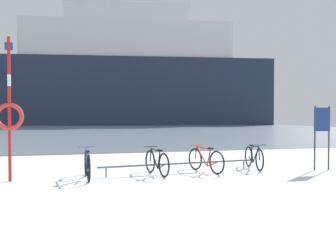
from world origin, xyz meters
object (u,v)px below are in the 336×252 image
(bicycle_0, at_px, (87,165))
(info_sign, at_px, (322,126))
(bicycle_3, at_px, (254,157))
(ferry_ship, at_px, (133,76))
(bicycle_2, at_px, (205,160))
(rescue_post, at_px, (9,113))
(bicycle_1, at_px, (157,162))

(bicycle_0, height_order, info_sign, info_sign)
(bicycle_3, distance_m, ferry_ship, 65.11)
(bicycle_0, xyz_separation_m, bicycle_2, (3.56, 0.36, -0.01))
(bicycle_3, xyz_separation_m, rescue_post, (-7.31, -0.47, 1.43))
(bicycle_1, height_order, bicycle_3, bicycle_3)
(bicycle_0, bearing_deg, bicycle_1, 6.13)
(bicycle_3, distance_m, rescue_post, 7.47)
(bicycle_2, relative_size, bicycle_3, 0.98)
(bicycle_1, relative_size, bicycle_3, 0.94)
(bicycle_1, xyz_separation_m, bicycle_2, (1.57, 0.15, 0.00))
(bicycle_2, xyz_separation_m, ferry_ship, (9.19, 64.27, 9.47))
(bicycle_0, distance_m, info_sign, 7.35)
(bicycle_2, relative_size, info_sign, 0.85)
(bicycle_0, relative_size, info_sign, 0.90)
(bicycle_1, distance_m, bicycle_3, 3.38)
(rescue_post, bearing_deg, bicycle_0, -4.90)
(bicycle_0, height_order, bicycle_2, bicycle_0)
(bicycle_2, bearing_deg, bicycle_1, -174.63)
(bicycle_1, distance_m, info_sign, 5.40)
(rescue_post, bearing_deg, bicycle_3, 3.65)
(info_sign, height_order, rescue_post, rescue_post)
(bicycle_1, xyz_separation_m, bicycle_3, (3.35, 0.42, 0.01))
(bicycle_3, bearing_deg, rescue_post, -176.35)
(bicycle_3, bearing_deg, bicycle_2, -171.24)
(rescue_post, bearing_deg, info_sign, -2.25)
(bicycle_0, relative_size, bicycle_1, 1.11)
(bicycle_3, bearing_deg, info_sign, -23.22)
(bicycle_3, relative_size, info_sign, 0.86)
(info_sign, distance_m, rescue_post, 9.27)
(bicycle_1, bearing_deg, rescue_post, -179.35)
(bicycle_0, xyz_separation_m, bicycle_1, (1.99, 0.21, -0.02))
(ferry_ship, bearing_deg, bicycle_2, -98.14)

